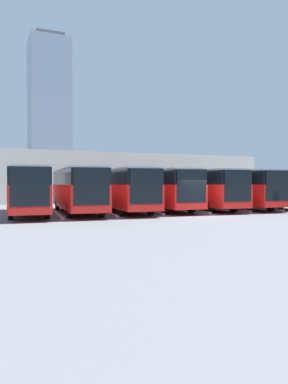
{
  "coord_description": "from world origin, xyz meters",
  "views": [
    {
      "loc": [
        13.72,
        22.03,
        2.3
      ],
      "look_at": [
        1.58,
        -6.06,
        1.56
      ],
      "focal_mm": 35.0,
      "sensor_mm": 36.0,
      "label": 1
    }
  ],
  "objects_px": {
    "bus_3": "(160,188)",
    "bus_5": "(77,189)",
    "bus_1": "(234,188)",
    "bus_2": "(199,188)",
    "bus_6": "(28,189)",
    "bus_0": "(263,187)",
    "bus_4": "(122,188)"
  },
  "relations": [
    {
      "from": "bus_4",
      "to": "bus_0",
      "type": "bearing_deg",
      "value": -174.34
    },
    {
      "from": "bus_0",
      "to": "bus_1",
      "type": "relative_size",
      "value": 1.0
    },
    {
      "from": "bus_2",
      "to": "bus_4",
      "type": "xyz_separation_m",
      "value": [
        7.15,
        -0.02,
        0.0
      ]
    },
    {
      "from": "bus_2",
      "to": "bus_0",
      "type": "bearing_deg",
      "value": -173.39
    },
    {
      "from": "bus_3",
      "to": "bus_4",
      "type": "height_order",
      "value": "same"
    },
    {
      "from": "bus_2",
      "to": "bus_3",
      "type": "relative_size",
      "value": 1.0
    },
    {
      "from": "bus_2",
      "to": "bus_4",
      "type": "relative_size",
      "value": 1.0
    },
    {
      "from": "bus_4",
      "to": "bus_6",
      "type": "bearing_deg",
      "value": 3.31
    },
    {
      "from": "bus_1",
      "to": "bus_4",
      "type": "height_order",
      "value": "same"
    },
    {
      "from": "bus_3",
      "to": "bus_5",
      "type": "bearing_deg",
      "value": 7.33
    },
    {
      "from": "bus_2",
      "to": "bus_6",
      "type": "bearing_deg",
      "value": 4.01
    },
    {
      "from": "bus_3",
      "to": "bus_0",
      "type": "bearing_deg",
      "value": -176.23
    },
    {
      "from": "bus_1",
      "to": "bus_5",
      "type": "xyz_separation_m",
      "value": [
        14.31,
        -0.27,
        0.0
      ]
    },
    {
      "from": "bus_0",
      "to": "bus_5",
      "type": "distance_m",
      "value": 17.88
    },
    {
      "from": "bus_3",
      "to": "bus_5",
      "type": "relative_size",
      "value": 1.0
    },
    {
      "from": "bus_2",
      "to": "bus_3",
      "type": "xyz_separation_m",
      "value": [
        3.58,
        -0.42,
        0.0
      ]
    },
    {
      "from": "bus_2",
      "to": "bus_3",
      "type": "height_order",
      "value": "same"
    },
    {
      "from": "bus_5",
      "to": "bus_6",
      "type": "xyz_separation_m",
      "value": [
        3.58,
        -0.1,
        0.0
      ]
    },
    {
      "from": "bus_0",
      "to": "bus_6",
      "type": "relative_size",
      "value": 1.0
    },
    {
      "from": "bus_2",
      "to": "bus_5",
      "type": "relative_size",
      "value": 1.0
    },
    {
      "from": "bus_3",
      "to": "bus_6",
      "type": "xyz_separation_m",
      "value": [
        10.73,
        0.21,
        0.0
      ]
    },
    {
      "from": "bus_1",
      "to": "bus_4",
      "type": "bearing_deg",
      "value": 3.9
    },
    {
      "from": "bus_5",
      "to": "bus_1",
      "type": "bearing_deg",
      "value": -176.24
    },
    {
      "from": "bus_0",
      "to": "bus_4",
      "type": "bearing_deg",
      "value": 5.66
    },
    {
      "from": "bus_0",
      "to": "bus_3",
      "type": "bearing_deg",
      "value": 3.77
    },
    {
      "from": "bus_1",
      "to": "bus_2",
      "type": "height_order",
      "value": "same"
    },
    {
      "from": "bus_1",
      "to": "bus_3",
      "type": "xyz_separation_m",
      "value": [
        7.15,
        -0.58,
        0.0
      ]
    },
    {
      "from": "bus_3",
      "to": "bus_5",
      "type": "distance_m",
      "value": 7.16
    },
    {
      "from": "bus_2",
      "to": "bus_5",
      "type": "xyz_separation_m",
      "value": [
        10.73,
        -0.11,
        0.0
      ]
    },
    {
      "from": "bus_1",
      "to": "bus_6",
      "type": "bearing_deg",
      "value": 3.67
    },
    {
      "from": "bus_2",
      "to": "bus_3",
      "type": "distance_m",
      "value": 3.6
    },
    {
      "from": "bus_0",
      "to": "bus_2",
      "type": "distance_m",
      "value": 7.16
    }
  ]
}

